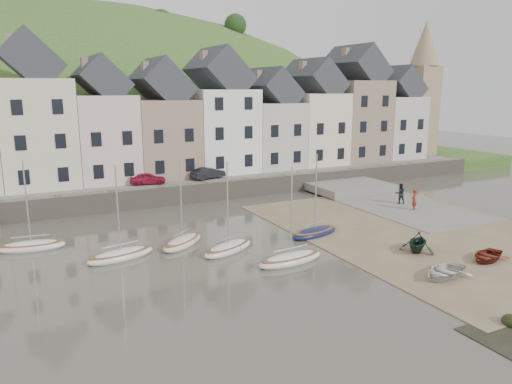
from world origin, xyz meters
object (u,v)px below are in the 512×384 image
sailboat_0 (31,246)px  rowboat_white (444,271)px  car_right (208,173)px  person_dark (400,193)px  car_left (148,178)px  person_red (414,199)px  rowboat_red (487,256)px  rowboat_green (418,242)px

sailboat_0 → rowboat_white: 26.54m
sailboat_0 → car_right: size_ratio=1.75×
person_dark → car_left: car_left is taller
sailboat_0 → car_left: (10.84, 10.72, 1.91)m
person_red → person_dark: (0.62, 2.39, 0.00)m
sailboat_0 → rowboat_white: bearing=-37.6°
rowboat_red → person_red: size_ratio=1.58×
sailboat_0 → car_right: bearing=32.2°
person_dark → rowboat_green: bearing=76.2°
person_red → car_left: 24.73m
rowboat_green → rowboat_red: size_ratio=0.87×
rowboat_green → rowboat_red: (2.70, -3.23, -0.38)m
car_right → sailboat_0: bearing=107.0°
rowboat_red → car_right: bearing=-179.6°
rowboat_white → rowboat_red: bearing=86.5°
sailboat_0 → person_red: 31.00m
person_dark → car_left: size_ratio=0.57×
rowboat_green → person_dark: person_dark is taller
rowboat_white → rowboat_green: 4.43m
rowboat_white → rowboat_green: bearing=141.6°
person_red → rowboat_white: bearing=16.8°
rowboat_green → rowboat_red: bearing=6.3°
sailboat_0 → person_dark: bearing=-2.8°
rowboat_green → person_dark: size_ratio=1.37×
rowboat_white → car_right: size_ratio=0.92×
person_red → car_left: car_left is taller
rowboat_red → rowboat_white: bearing=-98.5°
rowboat_white → rowboat_red: rowboat_white is taller
rowboat_green → person_red: size_ratio=1.38×
person_red → car_right: bearing=-81.8°
sailboat_0 → car_right: 20.23m
rowboat_white → car_right: car_right is taller
car_right → rowboat_red: bearing=-177.0°
rowboat_red → person_red: person_red is taller
sailboat_0 → rowboat_white: sailboat_0 is taller
rowboat_green → car_right: bearing=160.8°
person_dark → rowboat_red: bearing=92.2°
person_red → car_right: car_right is taller
person_dark → car_right: (-14.32, 12.25, 1.13)m
rowboat_green → person_red: bearing=103.2°
sailboat_0 → rowboat_green: sailboat_0 is taller
sailboat_0 → rowboat_red: (25.64, -15.45, 0.10)m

